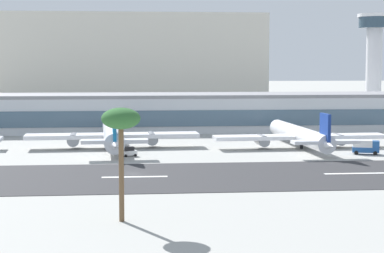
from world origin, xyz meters
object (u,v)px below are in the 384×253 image
Objects in this scene: airliner_blue_tail_gate_1 at (113,135)px; airliner_navy_tail_gate_2 at (301,136)px; terminal_building at (185,112)px; service_box_truck_1 at (366,147)px; palm_tree_0 at (121,123)px; service_baggage_tug_0 at (130,152)px; control_tower at (374,53)px; distant_hotel_block at (123,59)px.

airliner_blue_tail_gate_1 is 46.17m from airliner_navy_tail_gate_2.
airliner_navy_tail_gate_2 is at bearing -63.05° from terminal_building.
service_box_truck_1 is 83.08m from palm_tree_0.
control_tower is at bearing 28.55° from service_baggage_tug_0.
airliner_blue_tail_gate_1 is 3.46× the size of palm_tree_0.
terminal_building reaches higher than service_box_truck_1.
airliner_navy_tail_gate_2 reaches higher than service_baggage_tug_0.
service_baggage_tug_0 is at bearing 89.02° from palm_tree_0.
terminal_building reaches higher than airliner_navy_tail_gate_2.
distant_hotel_block reaches higher than service_box_truck_1.
palm_tree_0 is (-55.09, -61.16, 11.26)m from service_box_truck_1.
service_baggage_tug_0 is at bearing -106.75° from terminal_building.
service_baggage_tug_0 is at bearing -166.75° from airliner_blue_tail_gate_1.
terminal_building is at bearing 139.66° from service_box_truck_1.
airliner_blue_tail_gate_1 reaches higher than service_box_truck_1.
service_baggage_tug_0 is 63.83m from palm_tree_0.
palm_tree_0 is (-91.35, -154.43, -11.71)m from control_tower.
control_tower reaches higher than service_box_truck_1.
airliner_navy_tail_gate_2 is 7.35× the size of service_box_truck_1.
service_box_truck_1 is at bearing 47.99° from palm_tree_0.
service_box_truck_1 is 0.43× the size of palm_tree_0.
airliner_blue_tail_gate_1 is 15.08m from service_baggage_tug_0.
service_box_truck_1 is (-36.26, -93.27, -22.97)m from control_tower.
terminal_building is 146.14m from distant_hotel_block.
service_box_truck_1 is at bearing -107.82° from airliner_blue_tail_gate_1.
control_tower is (72.80, 33.70, 19.02)m from terminal_building.
airliner_blue_tail_gate_1 is 1.09× the size of airliner_navy_tail_gate_2.
distant_hotel_block is at bearing 73.91° from service_baggage_tug_0.
service_baggage_tug_0 is (-90.27, -91.75, -23.72)m from control_tower.
airliner_navy_tail_gate_2 reaches higher than service_box_truck_1.
airliner_blue_tail_gate_1 is (-1.14, -187.37, -19.75)m from distant_hotel_block.
distant_hotel_block is 212.13m from service_box_truck_1.
airliner_navy_tail_gate_2 is (44.83, -191.71, -20.05)m from distant_hotel_block.
terminal_building is 53.98m from airliner_navy_tail_gate_2.
distant_hotel_block reaches higher than service_baggage_tug_0.
terminal_building is at bearing -28.78° from airliner_blue_tail_gate_1.
service_baggage_tug_0 is 0.24× the size of palm_tree_0.
distant_hotel_block is 9.77× the size of palm_tree_0.
airliner_navy_tail_gate_2 is at bearing -3.51° from service_baggage_tug_0.
service_box_truck_1 is (54.02, -1.52, 0.74)m from service_baggage_tug_0.
airliner_blue_tail_gate_1 is 77.66m from palm_tree_0.
service_baggage_tug_0 is 54.04m from service_box_truck_1.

